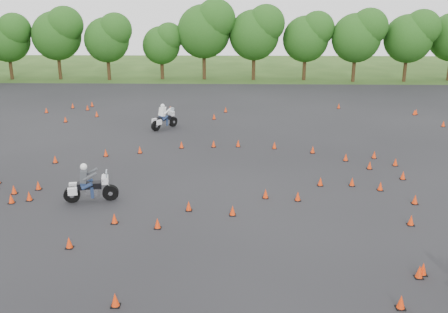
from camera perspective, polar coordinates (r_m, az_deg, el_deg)
ground at (r=24.09m, az=-0.25°, el=-5.55°), size 140.00×140.00×0.00m
asphalt_pad at (r=29.71m, az=0.10°, el=-1.06°), size 62.00×62.00×0.00m
treeline at (r=56.86m, az=3.02°, el=12.51°), size 87.19×32.70×10.48m
traffic_cones at (r=29.26m, az=-0.07°, el=-0.89°), size 36.76×33.08×0.45m
rider_grey at (r=25.03m, az=-15.02°, el=-2.79°), size 2.71×1.26×2.02m
rider_white at (r=38.52m, az=-6.87°, el=4.62°), size 2.22×2.49×1.98m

